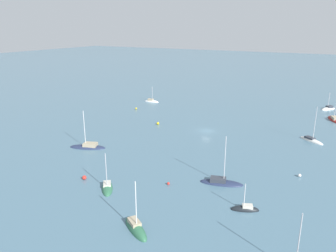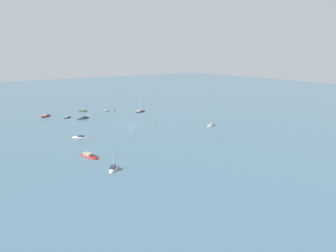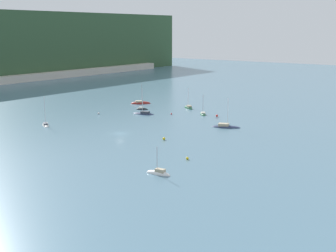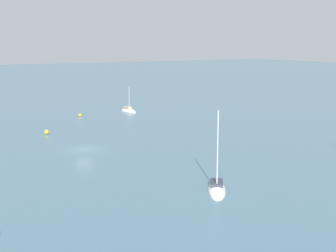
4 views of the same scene
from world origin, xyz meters
name	(u,v)px [view 2 (image 2 of 4)]	position (x,y,z in m)	size (l,w,h in m)	color
ground_plane	(130,126)	(0.00, 0.00, 0.00)	(600.00, 600.00, 0.00)	slate
sailboat_0	(82,111)	(48.27, 8.90, 0.10)	(5.23, 6.63, 8.86)	#2D6647
sailboat_1	(83,118)	(28.43, 14.73, 0.13)	(4.76, 8.53, 9.94)	#232D4C
sailboat_2	(140,112)	(26.11, -20.22, 0.13)	(6.09, 9.43, 9.88)	#232D4C
sailboat_3	(105,111)	(40.42, -2.72, 0.08)	(5.87, 5.27, 7.77)	#2D6647
sailboat_4	(68,118)	(35.41, 21.38, 0.08)	(3.18, 4.76, 5.36)	black
sailboat_5	(89,157)	(-29.59, 31.01, 0.13)	(9.17, 5.62, 10.57)	maroon
sailboat_6	(46,116)	(45.91, 30.92, 0.08)	(7.61, 7.76, 9.10)	maroon
sailboat_7	(113,169)	(-43.95, 28.34, 0.11)	(6.17, 5.40, 6.92)	white
sailboat_8	(211,126)	(-23.87, -32.83, 0.11)	(2.30, 5.94, 6.69)	white
sailboat_9	(80,137)	(-5.43, 26.90, 0.10)	(5.72, 6.94, 9.73)	white
mooring_buoy_0	(95,115)	(33.73, 6.32, 0.26)	(0.52, 0.52, 0.52)	red
mooring_buoy_1	(154,120)	(1.27, -15.09, 0.39)	(0.79, 0.79, 0.79)	yellow
mooring_buoy_2	(193,121)	(-11.10, -31.40, 0.32)	(0.65, 0.65, 0.65)	yellow
mooring_buoy_3	(64,125)	(18.40, 27.29, 0.32)	(0.65, 0.65, 0.65)	white
mooring_buoy_4	(114,110)	(39.64, -8.94, 0.41)	(0.82, 0.82, 0.82)	red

